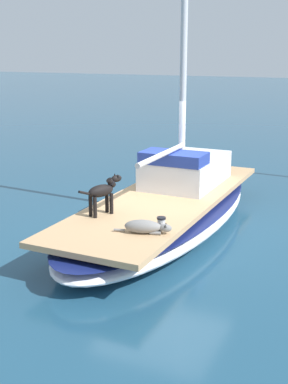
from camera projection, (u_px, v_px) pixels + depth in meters
The scene contains 7 objects.
ground_plane at pixel (164, 228), 10.56m from camera, with size 120.00×120.00×0.00m, color navy.
sailboat_main at pixel (165, 212), 10.47m from camera, with size 2.60×7.27×0.66m.
mast_main at pixel (182, 27), 10.16m from camera, with size 0.14×2.27×7.31m.
cabin_house at pixel (185, 169), 11.27m from camera, with size 1.43×2.24×0.84m.
dog_grey at pixel (145, 227), 8.30m from camera, with size 0.94×0.42×0.22m.
dog_black at pixel (103, 192), 9.17m from camera, with size 0.46×0.89×0.70m.
deck_winch at pixel (161, 224), 8.48m from camera, with size 0.16×0.16×0.21m.
Camera 1 is at (3.80, -9.24, 3.53)m, focal length 48.17 mm.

